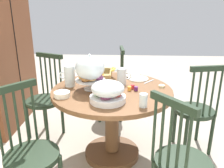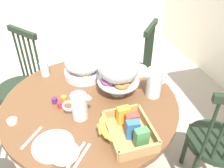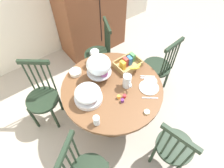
# 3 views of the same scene
# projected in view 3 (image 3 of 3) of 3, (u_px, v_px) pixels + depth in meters

# --- Properties ---
(ground_plane) EXTENTS (10.00, 10.00, 0.00)m
(ground_plane) POSITION_uv_depth(u_px,v_px,m) (112.00, 119.00, 2.70)
(ground_plane) COLOR #A89E8E
(dining_table) EXTENTS (1.15, 1.15, 0.74)m
(dining_table) POSITION_uv_depth(u_px,v_px,m) (112.00, 98.00, 2.30)
(dining_table) COLOR brown
(dining_table) RESTS_ON ground_plane
(windsor_chair_near_window) EXTENTS (0.47, 0.47, 0.97)m
(windsor_chair_near_window) POSITION_uv_depth(u_px,v_px,m) (43.00, 98.00, 2.38)
(windsor_chair_near_window) COLOR #1E2D1E
(windsor_chair_near_window) RESTS_ON ground_plane
(windsor_chair_facing_door) EXTENTS (0.41, 0.41, 0.97)m
(windsor_chair_facing_door) POSITION_uv_depth(u_px,v_px,m) (174.00, 148.00, 1.98)
(windsor_chair_facing_door) COLOR #1E2D1E
(windsor_chair_facing_door) RESTS_ON ground_plane
(windsor_chair_far_side) EXTENTS (0.40, 0.40, 0.97)m
(windsor_chair_far_side) POSITION_uv_depth(u_px,v_px,m) (158.00, 68.00, 2.71)
(windsor_chair_far_side) COLOR #1E2D1E
(windsor_chair_far_side) RESTS_ON ground_plane
(windsor_chair_host_seat) EXTENTS (0.44, 0.44, 0.97)m
(windsor_chair_host_seat) POSITION_uv_depth(u_px,v_px,m) (99.00, 55.00, 2.89)
(windsor_chair_host_seat) COLOR #1E2D1E
(windsor_chair_host_seat) RESTS_ON ground_plane
(pastry_stand_with_dome) EXTENTS (0.28, 0.28, 0.34)m
(pastry_stand_with_dome) POSITION_uv_depth(u_px,v_px,m) (99.00, 65.00, 2.06)
(pastry_stand_with_dome) COLOR silver
(pastry_stand_with_dome) RESTS_ON dining_table
(fruit_platter_covered) EXTENTS (0.30, 0.30, 0.18)m
(fruit_platter_covered) POSITION_uv_depth(u_px,v_px,m) (88.00, 94.00, 1.95)
(fruit_platter_covered) COLOR silver
(fruit_platter_covered) RESTS_ON dining_table
(orange_juice_pitcher) EXTENTS (0.09, 0.18, 0.17)m
(orange_juice_pitcher) POSITION_uv_depth(u_px,v_px,m) (127.00, 82.00, 2.08)
(orange_juice_pitcher) COLOR silver
(orange_juice_pitcher) RESTS_ON dining_table
(milk_pitcher) EXTENTS (0.10, 0.18, 0.20)m
(milk_pitcher) POSITION_uv_depth(u_px,v_px,m) (95.00, 58.00, 2.29)
(milk_pitcher) COLOR silver
(milk_pitcher) RESTS_ON dining_table
(cereal_basket) EXTENTS (0.32, 0.30, 0.12)m
(cereal_basket) POSITION_uv_depth(u_px,v_px,m) (129.00, 63.00, 2.29)
(cereal_basket) COLOR tan
(cereal_basket) RESTS_ON dining_table
(china_plate_large) EXTENTS (0.22, 0.22, 0.01)m
(china_plate_large) POSITION_uv_depth(u_px,v_px,m) (149.00, 87.00, 2.11)
(china_plate_large) COLOR white
(china_plate_large) RESTS_ON dining_table
(china_plate_small) EXTENTS (0.15, 0.15, 0.01)m
(china_plate_small) POSITION_uv_depth(u_px,v_px,m) (150.00, 81.00, 2.16)
(china_plate_small) COLOR white
(china_plate_small) RESTS_ON china_plate_large
(cereal_bowl) EXTENTS (0.14, 0.14, 0.04)m
(cereal_bowl) POSITION_uv_depth(u_px,v_px,m) (75.00, 72.00, 2.24)
(cereal_bowl) COLOR white
(cereal_bowl) RESTS_ON dining_table
(drinking_glass) EXTENTS (0.06, 0.06, 0.11)m
(drinking_glass) POSITION_uv_depth(u_px,v_px,m) (96.00, 120.00, 1.80)
(drinking_glass) COLOR silver
(drinking_glass) RESTS_ON dining_table
(butter_dish) EXTENTS (0.06, 0.06, 0.02)m
(butter_dish) POSITION_uv_depth(u_px,v_px,m) (147.00, 112.00, 1.91)
(butter_dish) COLOR beige
(butter_dish) RESTS_ON dining_table
(jam_jar_strawberry) EXTENTS (0.04, 0.04, 0.04)m
(jam_jar_strawberry) POSITION_uv_depth(u_px,v_px,m) (124.00, 96.00, 2.02)
(jam_jar_strawberry) COLOR #B7282D
(jam_jar_strawberry) RESTS_ON dining_table
(jam_jar_apricot) EXTENTS (0.04, 0.04, 0.04)m
(jam_jar_apricot) POSITION_uv_depth(u_px,v_px,m) (119.00, 97.00, 2.02)
(jam_jar_apricot) COLOR orange
(jam_jar_apricot) RESTS_ON dining_table
(jam_jar_grape) EXTENTS (0.04, 0.04, 0.04)m
(jam_jar_grape) POSITION_uv_depth(u_px,v_px,m) (122.00, 101.00, 1.99)
(jam_jar_grape) COLOR #5B2366
(jam_jar_grape) RESTS_ON dining_table
(table_knife) EXTENTS (0.14, 0.12, 0.01)m
(table_knife) POSITION_uv_depth(u_px,v_px,m) (148.00, 78.00, 2.20)
(table_knife) COLOR silver
(table_knife) RESTS_ON dining_table
(dinner_fork) EXTENTS (0.14, 0.12, 0.01)m
(dinner_fork) POSITION_uv_depth(u_px,v_px,m) (148.00, 76.00, 2.22)
(dinner_fork) COLOR silver
(dinner_fork) RESTS_ON dining_table
(soup_spoon) EXTENTS (0.14, 0.12, 0.01)m
(soup_spoon) POSITION_uv_depth(u_px,v_px,m) (150.00, 98.00, 2.03)
(soup_spoon) COLOR silver
(soup_spoon) RESTS_ON dining_table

